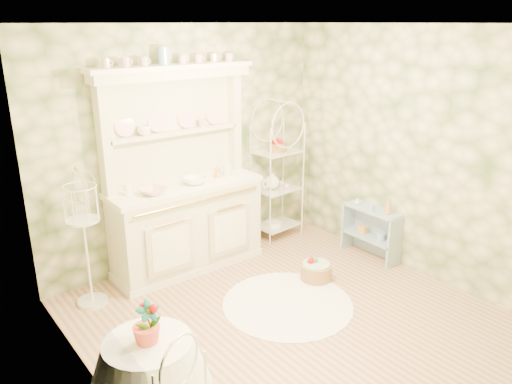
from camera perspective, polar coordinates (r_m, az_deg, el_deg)
floor at (r=4.99m, az=3.64°, el=-14.11°), size 3.60×3.60×0.00m
ceiling at (r=4.18m, az=4.45°, el=18.66°), size 3.60×3.60×0.00m
wall_left at (r=3.54m, az=-18.42°, el=-4.82°), size 3.60×3.60×0.00m
wall_right at (r=5.72m, az=17.63°, el=4.21°), size 3.60×3.60×0.00m
wall_back at (r=5.81m, az=-7.93°, el=5.15°), size 3.60×3.60×0.00m
wall_front at (r=3.38m, az=24.89°, el=-6.78°), size 3.60×3.60×0.00m
kitchen_dresser at (r=5.53m, az=-8.16°, el=2.24°), size 1.87×0.61×2.29m
bakers_rack at (r=6.42m, az=2.42°, el=2.13°), size 0.56×0.42×1.72m
side_shelf at (r=6.17m, az=13.01°, el=-4.43°), size 0.37×0.77×0.64m
birdcage_stand at (r=5.16m, az=-18.89°, el=-5.56°), size 0.34×0.34×1.34m
floor_basket at (r=5.60m, az=6.87°, el=-8.83°), size 0.48×0.48×0.24m
lace_rug at (r=5.19m, az=3.63°, el=-12.63°), size 1.47×1.47×0.01m
bowl_floral at (r=5.31m, az=-11.70°, el=-0.16°), size 0.34×0.34×0.07m
bowl_white at (r=5.56m, az=-7.01°, el=1.00°), size 0.26×0.26×0.08m
cup_left at (r=5.39m, az=-12.68°, el=6.64°), size 0.13×0.13×0.10m
cup_right at (r=5.73m, az=-6.18°, el=7.68°), size 0.10×0.10×0.09m
potted_geranium at (r=3.41m, az=-12.08°, el=-14.72°), size 0.18×0.13×0.31m
bottle_amber at (r=5.92m, az=14.88°, el=-1.83°), size 0.09×0.09×0.18m
bottle_blue at (r=5.98m, az=13.12°, el=-1.78°), size 0.05×0.05×0.10m
bottle_glass at (r=6.14m, az=11.51°, el=-1.15°), size 0.09×0.09×0.09m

